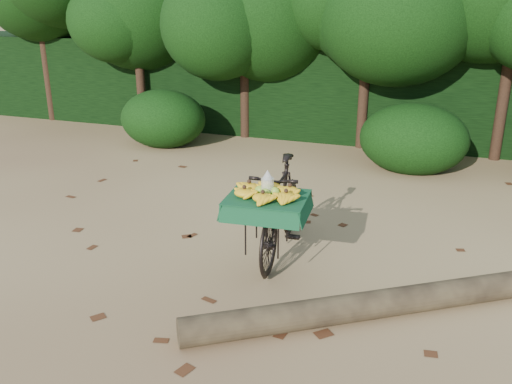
% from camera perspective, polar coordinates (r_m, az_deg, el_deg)
% --- Properties ---
extents(ground, '(80.00, 80.00, 0.00)m').
position_cam_1_polar(ground, '(5.52, -3.87, -8.58)').
color(ground, tan).
rests_on(ground, ground).
extents(vendor_bicycle, '(0.79, 1.81, 1.04)m').
position_cam_1_polar(vendor_bicycle, '(5.69, 2.55, -1.71)').
color(vendor_bicycle, black).
rests_on(vendor_bicycle, ground).
extents(fallen_log, '(2.96, 2.14, 0.25)m').
position_cam_1_polar(fallen_log, '(4.88, 12.57, -11.47)').
color(fallen_log, brown).
rests_on(fallen_log, ground).
extents(hedge_backdrop, '(26.00, 1.80, 1.80)m').
position_cam_1_polar(hedge_backdrop, '(11.05, 9.41, 10.58)').
color(hedge_backdrop, black).
rests_on(hedge_backdrop, ground).
extents(tree_row, '(14.50, 2.00, 4.00)m').
position_cam_1_polar(tree_row, '(10.29, 5.18, 16.27)').
color(tree_row, black).
rests_on(tree_row, ground).
extents(bush_clumps, '(8.80, 1.70, 0.90)m').
position_cam_1_polar(bush_clumps, '(9.12, 9.93, 5.73)').
color(bush_clumps, black).
rests_on(bush_clumps, ground).
extents(leaf_litter, '(7.00, 7.30, 0.01)m').
position_cam_1_polar(leaf_litter, '(6.05, -1.40, -5.80)').
color(leaf_litter, '#472613').
rests_on(leaf_litter, ground).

